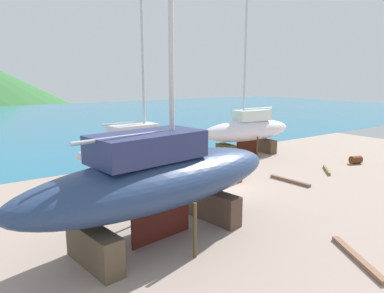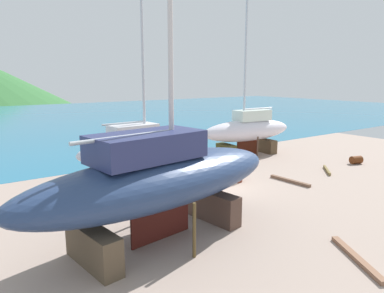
% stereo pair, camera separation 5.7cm
% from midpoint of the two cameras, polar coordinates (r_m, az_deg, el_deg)
% --- Properties ---
extents(ground_plane, '(47.06, 47.06, 0.00)m').
position_cam_midpoint_polar(ground_plane, '(16.93, 13.24, -9.90)').
color(ground_plane, '#A38E80').
extents(sea_water, '(152.68, 63.31, 0.01)m').
position_cam_midpoint_polar(sea_water, '(55.37, -22.85, 3.95)').
color(sea_water, teal).
rests_on(sea_water, ground).
extents(sailboat_mid_port, '(7.98, 2.92, 12.97)m').
position_cam_midpoint_polar(sailboat_mid_port, '(21.41, -8.46, -0.18)').
color(sailboat_mid_port, brown).
rests_on(sailboat_mid_port, ground).
extents(sailboat_small_center, '(11.29, 4.62, 15.61)m').
position_cam_midpoint_polar(sailboat_small_center, '(12.88, -5.18, -5.23)').
color(sailboat_small_center, brown).
rests_on(sailboat_small_center, ground).
extents(sailboat_large_starboard, '(8.26, 2.78, 13.83)m').
position_cam_midpoint_polar(sailboat_large_starboard, '(27.68, 9.07, 2.68)').
color(sailboat_large_starboard, '#433F1C').
rests_on(sailboat_large_starboard, ground).
extents(worker, '(0.46, 0.29, 1.71)m').
position_cam_midpoint_polar(worker, '(18.27, 3.40, -5.13)').
color(worker, maroon).
rests_on(worker, ground).
extents(barrel_by_slipway, '(0.91, 0.76, 0.55)m').
position_cam_midpoint_polar(barrel_by_slipway, '(27.51, 25.00, -1.97)').
color(barrel_by_slipway, '#5F2C12').
rests_on(barrel_by_slipway, ground).
extents(barrel_blue_faded, '(0.88, 0.88, 0.76)m').
position_cam_midpoint_polar(barrel_blue_faded, '(20.79, 7.36, -4.65)').
color(barrel_blue_faded, brown).
rests_on(barrel_blue_faded, ground).
extents(timber_plank_near, '(1.32, 0.97, 0.15)m').
position_cam_midpoint_polar(timber_plank_near, '(19.92, 3.89, -6.19)').
color(timber_plank_near, brown).
rests_on(timber_plank_near, ground).
extents(timber_plank_far, '(0.35, 2.69, 0.17)m').
position_cam_midpoint_polar(timber_plank_far, '(21.39, 15.58, -5.35)').
color(timber_plank_far, brown).
rests_on(timber_plank_far, ground).
extents(timber_short_cross, '(1.73, 2.72, 0.15)m').
position_cam_midpoint_polar(timber_short_cross, '(13.47, 25.13, -15.98)').
color(timber_short_cross, '#8C6249').
rests_on(timber_short_cross, ground).
extents(timber_short_skew, '(1.70, 1.58, 0.18)m').
position_cam_midpoint_polar(timber_short_skew, '(24.52, 20.99, -3.59)').
color(timber_short_skew, olive).
rests_on(timber_short_skew, ground).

